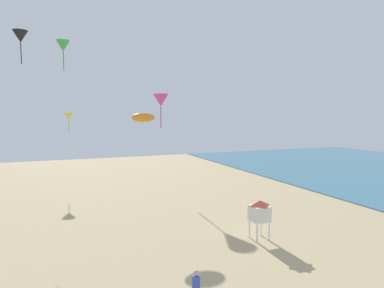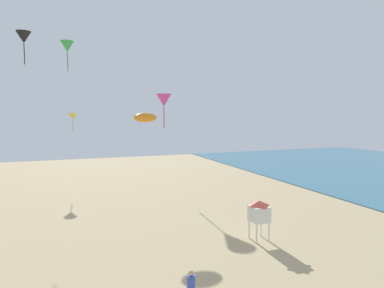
{
  "view_description": "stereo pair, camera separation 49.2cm",
  "coord_description": "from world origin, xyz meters",
  "px_view_note": "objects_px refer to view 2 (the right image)",
  "views": [
    {
      "loc": [
        -4.45,
        -3.46,
        7.99
      ],
      "look_at": [
        4.06,
        17.52,
        6.03
      ],
      "focal_mm": 31.21,
      "sensor_mm": 36.0,
      "label": 1
    },
    {
      "loc": [
        -3.99,
        -3.64,
        7.99
      ],
      "look_at": [
        4.06,
        17.52,
        6.03
      ],
      "focal_mm": 31.21,
      "sensor_mm": 36.0,
      "label": 2
    }
  ],
  "objects_px": {
    "kite_flyer": "(191,287)",
    "kite_black_delta": "(24,37)",
    "kite_green_delta": "(67,47)",
    "kite_orange_parafoil": "(145,118)",
    "kite_yellow_delta": "(73,116)",
    "lifeguard_stand": "(259,212)",
    "kite_magenta_delta": "(164,100)"
  },
  "relations": [
    {
      "from": "kite_flyer",
      "to": "kite_black_delta",
      "type": "xyz_separation_m",
      "value": [
        -7.64,
        18.88,
        13.46
      ]
    },
    {
      "from": "lifeguard_stand",
      "to": "kite_green_delta",
      "type": "height_order",
      "value": "kite_green_delta"
    },
    {
      "from": "kite_black_delta",
      "to": "kite_magenta_delta",
      "type": "distance_m",
      "value": 15.59
    },
    {
      "from": "kite_flyer",
      "to": "kite_green_delta",
      "type": "distance_m",
      "value": 32.88
    },
    {
      "from": "lifeguard_stand",
      "to": "kite_black_delta",
      "type": "relative_size",
      "value": 0.95
    },
    {
      "from": "kite_green_delta",
      "to": "kite_orange_parafoil",
      "type": "bearing_deg",
      "value": -62.63
    },
    {
      "from": "kite_magenta_delta",
      "to": "kite_yellow_delta",
      "type": "height_order",
      "value": "kite_magenta_delta"
    },
    {
      "from": "kite_magenta_delta",
      "to": "kite_flyer",
      "type": "bearing_deg",
      "value": -103.63
    },
    {
      "from": "kite_black_delta",
      "to": "kite_orange_parafoil",
      "type": "relative_size",
      "value": 1.3
    },
    {
      "from": "kite_black_delta",
      "to": "lifeguard_stand",
      "type": "bearing_deg",
      "value": -42.59
    },
    {
      "from": "kite_flyer",
      "to": "kite_green_delta",
      "type": "relative_size",
      "value": 0.48
    },
    {
      "from": "lifeguard_stand",
      "to": "kite_green_delta",
      "type": "bearing_deg",
      "value": 98.34
    },
    {
      "from": "lifeguard_stand",
      "to": "kite_orange_parafoil",
      "type": "xyz_separation_m",
      "value": [
        -4.73,
        11.4,
        5.94
      ]
    },
    {
      "from": "kite_black_delta",
      "to": "kite_orange_parafoil",
      "type": "distance_m",
      "value": 11.88
    },
    {
      "from": "kite_black_delta",
      "to": "kite_yellow_delta",
      "type": "xyz_separation_m",
      "value": [
        3.87,
        11.87,
        -6.54
      ]
    },
    {
      "from": "kite_green_delta",
      "to": "kite_yellow_delta",
      "type": "bearing_deg",
      "value": 77.15
    },
    {
      "from": "kite_flyer",
      "to": "kite_yellow_delta",
      "type": "relative_size",
      "value": 0.72
    },
    {
      "from": "kite_green_delta",
      "to": "kite_orange_parafoil",
      "type": "height_order",
      "value": "kite_green_delta"
    },
    {
      "from": "kite_magenta_delta",
      "to": "lifeguard_stand",
      "type": "bearing_deg",
      "value": -87.67
    },
    {
      "from": "kite_green_delta",
      "to": "kite_magenta_delta",
      "type": "bearing_deg",
      "value": -22.68
    },
    {
      "from": "kite_flyer",
      "to": "kite_yellow_delta",
      "type": "bearing_deg",
      "value": 154.1
    },
    {
      "from": "lifeguard_stand",
      "to": "kite_yellow_delta",
      "type": "xyz_separation_m",
      "value": [
        -10.56,
        25.14,
        6.0
      ]
    },
    {
      "from": "kite_flyer",
      "to": "kite_green_delta",
      "type": "xyz_separation_m",
      "value": [
        -4.17,
        29.02,
        14.88
      ]
    },
    {
      "from": "lifeguard_stand",
      "to": "kite_orange_parafoil",
      "type": "distance_m",
      "value": 13.69
    },
    {
      "from": "kite_magenta_delta",
      "to": "kite_green_delta",
      "type": "distance_m",
      "value": 12.61
    },
    {
      "from": "kite_flyer",
      "to": "kite_orange_parafoil",
      "type": "xyz_separation_m",
      "value": [
        2.05,
        17.01,
        6.86
      ]
    },
    {
      "from": "kite_black_delta",
      "to": "kite_yellow_delta",
      "type": "relative_size",
      "value": 1.18
    },
    {
      "from": "kite_yellow_delta",
      "to": "kite_black_delta",
      "type": "bearing_deg",
      "value": -108.05
    },
    {
      "from": "lifeguard_stand",
      "to": "kite_black_delta",
      "type": "distance_m",
      "value": 23.27
    },
    {
      "from": "kite_magenta_delta",
      "to": "kite_green_delta",
      "type": "xyz_separation_m",
      "value": [
        -10.17,
        4.25,
        6.11
      ]
    },
    {
      "from": "lifeguard_stand",
      "to": "kite_yellow_delta",
      "type": "relative_size",
      "value": 1.12
    },
    {
      "from": "kite_black_delta",
      "to": "kite_green_delta",
      "type": "distance_m",
      "value": 10.81
    }
  ]
}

